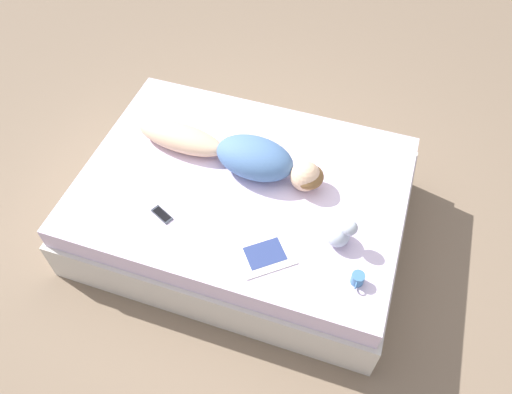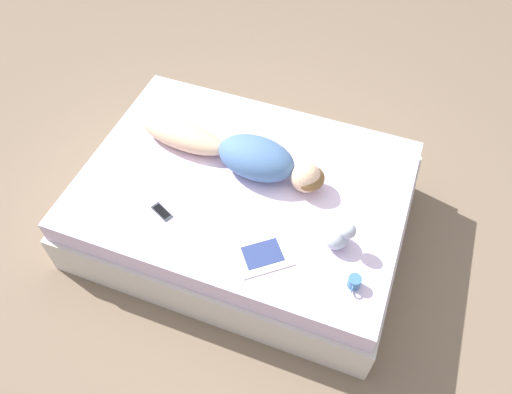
{
  "view_description": "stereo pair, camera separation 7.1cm",
  "coord_description": "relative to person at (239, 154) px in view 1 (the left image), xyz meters",
  "views": [
    {
      "loc": [
        2.0,
        0.77,
        3.11
      ],
      "look_at": [
        0.13,
        0.14,
        0.57
      ],
      "focal_mm": 35.0,
      "sensor_mm": 36.0,
      "label": 1
    },
    {
      "loc": [
        1.98,
        0.84,
        3.11
      ],
      "look_at": [
        0.13,
        0.14,
        0.57
      ],
      "focal_mm": 35.0,
      "sensor_mm": 36.0,
      "label": 2
    }
  ],
  "objects": [
    {
      "name": "ground_plane",
      "position": [
        0.14,
        0.07,
        -0.63
      ],
      "size": [
        12.0,
        12.0,
        0.0
      ],
      "primitive_type": "plane",
      "color": "#7A6651"
    },
    {
      "name": "coffee_mug",
      "position": [
        0.64,
        0.95,
        -0.07
      ],
      "size": [
        0.11,
        0.08,
        0.08
      ],
      "color": "teal",
      "rests_on": "bed"
    },
    {
      "name": "person",
      "position": [
        0.0,
        0.0,
        0.0
      ],
      "size": [
        0.38,
        1.39,
        0.24
      ],
      "rotation": [
        0.0,
        0.0,
        -0.09
      ],
      "color": "#DBB28E",
      "rests_on": "bed"
    },
    {
      "name": "open_magazine",
      "position": [
        0.54,
        0.31,
        -0.1
      ],
      "size": [
        0.61,
        0.58,
        0.01
      ],
      "rotation": [
        0.0,
        0.0,
        0.68
      ],
      "color": "silver",
      "rests_on": "bed"
    },
    {
      "name": "plush_toy",
      "position": [
        0.4,
        0.79,
        -0.01
      ],
      "size": [
        0.16,
        0.18,
        0.22
      ],
      "color": "#B2BCCC",
      "rests_on": "bed"
    },
    {
      "name": "cell_phone",
      "position": [
        0.56,
        -0.33,
        -0.1
      ],
      "size": [
        0.12,
        0.17,
        0.01
      ],
      "rotation": [
        0.0,
        0.0,
        -0.45
      ],
      "color": "#333842",
      "rests_on": "bed"
    },
    {
      "name": "bed",
      "position": [
        0.14,
        0.07,
        -0.37
      ],
      "size": [
        1.64,
        2.22,
        0.52
      ],
      "color": "beige",
      "rests_on": "ground_plane"
    }
  ]
}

